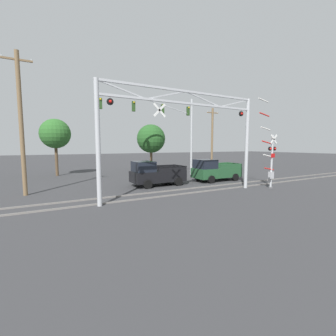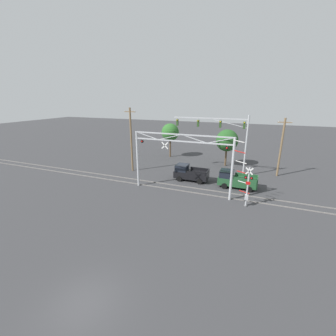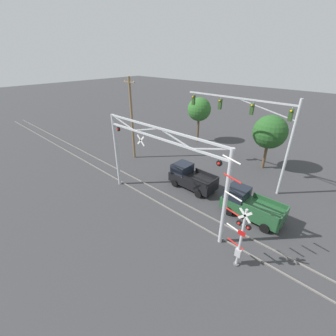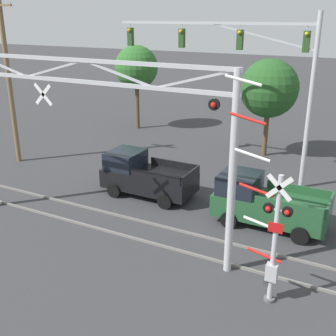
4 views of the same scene
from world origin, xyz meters
name	(u,v)px [view 1 (image 1 of 4)]	position (x,y,z in m)	size (l,w,h in m)	color
rail_track_near	(183,194)	(0.00, 17.17, 0.05)	(80.00, 0.08, 0.10)	gray
rail_track_far	(173,190)	(0.00, 18.61, 0.05)	(80.00, 0.08, 0.10)	gray
crossing_gantry	(186,128)	(-0.01, 16.89, 4.65)	(11.95, 0.30, 7.13)	#B7BABF
crossing_signal_mast	(271,159)	(7.47, 15.88, 2.34)	(2.28, 0.35, 7.05)	#B7BABF
traffic_signal_span	(170,121)	(3.82, 25.94, 6.17)	(10.99, 0.39, 8.79)	#B7BABF
pickup_truck_lead	(155,174)	(-0.21, 21.34, 1.01)	(4.63, 2.30, 2.14)	black
pickup_truck_following	(214,171)	(6.00, 20.97, 1.01)	(4.80, 2.30, 2.14)	#23512D
utility_pole_left	(21,123)	(-9.81, 22.16, 4.99)	(1.80, 0.28, 9.68)	brown
utility_pole_right	(212,139)	(11.31, 27.88, 4.35)	(1.80, 0.28, 8.41)	brown
background_tree_beyond_span	(151,139)	(3.44, 30.36, 4.31)	(3.62, 3.62, 6.14)	brown
background_tree_far_left_verge	(55,134)	(-7.43, 32.47, 4.76)	(3.31, 3.31, 6.45)	brown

